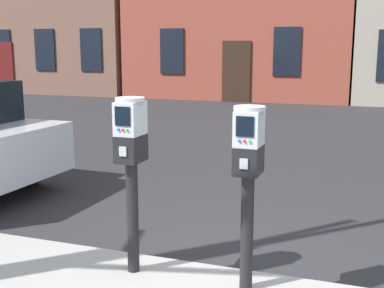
{
  "coord_description": "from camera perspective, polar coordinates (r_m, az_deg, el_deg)",
  "views": [
    {
      "loc": [
        0.95,
        -3.34,
        1.83
      ],
      "look_at": [
        -0.23,
        -0.0,
        1.15
      ],
      "focal_mm": 46.52,
      "sensor_mm": 36.0,
      "label": 1
    }
  ],
  "objects": [
    {
      "name": "parking_meter_twin_adjacent",
      "position": [
        3.41,
        6.47,
        -2.47
      ],
      "size": [
        0.22,
        0.25,
        1.31
      ],
      "rotation": [
        0.0,
        0.0,
        -1.59
      ],
      "color": "black",
      "rests_on": "sidewalk_slab"
    },
    {
      "name": "parking_meter_near_kerb",
      "position": [
        3.7,
        -7.0,
        -1.11
      ],
      "size": [
        0.22,
        0.25,
        1.34
      ],
      "rotation": [
        0.0,
        0.0,
        -1.59
      ],
      "color": "black",
      "rests_on": "sidewalk_slab"
    }
  ]
}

